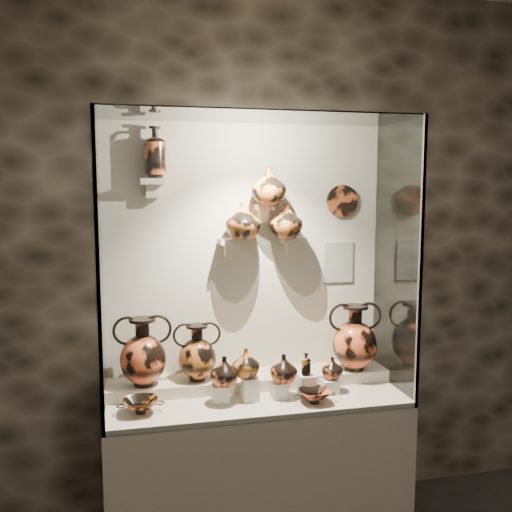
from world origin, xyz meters
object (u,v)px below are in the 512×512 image
at_px(lekythos_small, 306,363).
at_px(kylix_left, 141,404).
at_px(jug_b, 246,363).
at_px(lekythos_tall, 155,149).
at_px(amphora_right, 355,337).
at_px(kylix_right, 315,395).
at_px(jug_e, 332,368).
at_px(ovoid_vase_c, 286,220).
at_px(jug_c, 284,368).
at_px(amphora_mid, 197,352).
at_px(amphora_left, 143,351).
at_px(ovoid_vase_b, 269,186).
at_px(ovoid_vase_a, 243,221).
at_px(jug_a, 224,371).

height_order(lekythos_small, kylix_left, lekythos_small).
distance_m(jug_b, lekythos_tall, 1.30).
relative_size(amphora_right, kylix_right, 1.80).
bearing_deg(lekythos_tall, kylix_left, -94.53).
height_order(jug_e, kylix_left, jug_e).
bearing_deg(amphora_right, lekythos_small, -158.53).
height_order(amphora_right, ovoid_vase_c, ovoid_vase_c).
bearing_deg(jug_c, jug_e, 27.29).
xyz_separation_m(jug_b, ovoid_vase_c, (0.29, 0.23, 0.78)).
distance_m(amphora_mid, jug_e, 0.79).
distance_m(amphora_mid, amphora_right, 0.97).
relative_size(lekythos_small, kylix_left, 0.62).
relative_size(amphora_right, jug_c, 2.50).
height_order(jug_c, lekythos_small, lekythos_small).
height_order(amphora_left, ovoid_vase_c, ovoid_vase_c).
bearing_deg(ovoid_vase_b, kylix_left, 179.53).
xyz_separation_m(amphora_mid, ovoid_vase_b, (0.44, 0.04, 0.96)).
xyz_separation_m(amphora_mid, jug_c, (0.46, -0.21, -0.06)).
xyz_separation_m(amphora_left, kylix_right, (0.92, -0.30, -0.22)).
distance_m(jug_b, jug_c, 0.22).
distance_m(jug_c, ovoid_vase_a, 0.88).
relative_size(kylix_left, lekythos_tall, 0.73).
relative_size(jug_c, ovoid_vase_a, 0.76).
distance_m(amphora_left, jug_a, 0.48).
height_order(jug_a, lekythos_tall, lekythos_tall).
distance_m(amphora_left, amphora_mid, 0.31).
distance_m(amphora_right, jug_a, 0.87).
xyz_separation_m(jug_a, jug_b, (0.13, 0.03, 0.03)).
xyz_separation_m(amphora_right, lekythos_small, (-0.37, -0.18, -0.08)).
distance_m(kylix_right, lekythos_tall, 1.63).
xyz_separation_m(jug_c, ovoid_vase_c, (0.08, 0.25, 0.82)).
bearing_deg(jug_c, kylix_left, -153.57).
xyz_separation_m(amphora_left, ovoid_vase_c, (0.85, 0.06, 0.73)).
bearing_deg(jug_a, amphora_left, 168.99).
bearing_deg(jug_c, amphora_mid, 178.92).
distance_m(amphora_right, kylix_right, 0.52).
xyz_separation_m(jug_b, ovoid_vase_b, (0.19, 0.22, 0.98)).
bearing_deg(jug_c, lekythos_tall, -179.50).
bearing_deg(jug_e, lekythos_small, -169.08).
bearing_deg(ovoid_vase_b, ovoid_vase_c, -19.07).
relative_size(amphora_right, ovoid_vase_a, 1.89).
bearing_deg(lekythos_tall, jug_e, 0.81).
bearing_deg(lekythos_tall, amphora_left, -120.88).
bearing_deg(lekythos_tall, lekythos_small, -3.37).
bearing_deg(ovoid_vase_b, jug_c, -104.75).
relative_size(amphora_left, kylix_left, 1.65).
relative_size(lekythos_small, ovoid_vase_c, 0.71).
distance_m(amphora_left, jug_e, 1.09).
distance_m(jug_a, ovoid_vase_c, 0.95).
xyz_separation_m(jug_a, ovoid_vase_c, (0.42, 0.26, 0.81)).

